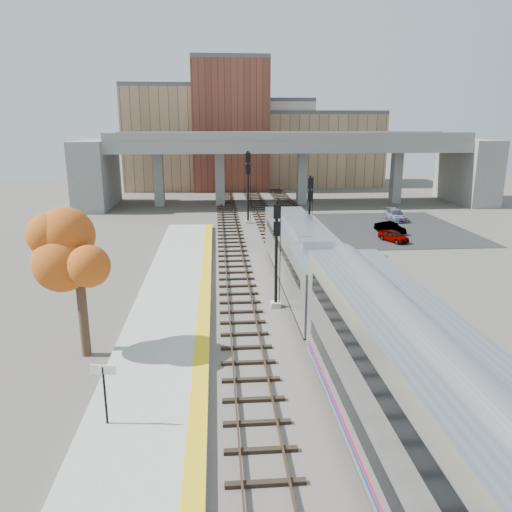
{
  "coord_description": "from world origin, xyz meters",
  "views": [
    {
      "loc": [
        -4.51,
        -21.66,
        10.68
      ],
      "look_at": [
        -2.08,
        8.76,
        2.5
      ],
      "focal_mm": 35.0,
      "sensor_mm": 36.0,
      "label": 1
    }
  ],
  "objects_px": {
    "signal_mast_near": "(276,258)",
    "car_b": "(390,228)",
    "locomotive": "(302,256)",
    "signal_mast_far": "(248,187)",
    "car_a": "(394,236)",
    "signal_mast_mid": "(309,218)",
    "tree": "(77,252)",
    "coach": "(482,506)",
    "car_c": "(395,215)"
  },
  "relations": [
    {
      "from": "signal_mast_near",
      "to": "car_b",
      "type": "distance_m",
      "value": 23.91
    },
    {
      "from": "locomotive",
      "to": "signal_mast_near",
      "type": "bearing_deg",
      "value": -122.98
    },
    {
      "from": "signal_mast_near",
      "to": "locomotive",
      "type": "bearing_deg",
      "value": 57.02
    },
    {
      "from": "signal_mast_far",
      "to": "car_a",
      "type": "relative_size",
      "value": 2.46
    },
    {
      "from": "car_a",
      "to": "signal_mast_mid",
      "type": "bearing_deg",
      "value": -178.38
    },
    {
      "from": "signal_mast_far",
      "to": "tree",
      "type": "distance_m",
      "value": 32.78
    },
    {
      "from": "signal_mast_mid",
      "to": "tree",
      "type": "relative_size",
      "value": 0.97
    },
    {
      "from": "signal_mast_far",
      "to": "car_b",
      "type": "distance_m",
      "value": 15.48
    },
    {
      "from": "coach",
      "to": "tree",
      "type": "relative_size",
      "value": 3.67
    },
    {
      "from": "signal_mast_near",
      "to": "car_a",
      "type": "height_order",
      "value": "signal_mast_near"
    },
    {
      "from": "signal_mast_far",
      "to": "signal_mast_near",
      "type": "bearing_deg",
      "value": -90.0
    },
    {
      "from": "signal_mast_mid",
      "to": "tree",
      "type": "distance_m",
      "value": 22.19
    },
    {
      "from": "tree",
      "to": "car_a",
      "type": "relative_size",
      "value": 2.15
    },
    {
      "from": "signal_mast_near",
      "to": "signal_mast_far",
      "type": "xyz_separation_m",
      "value": [
        0.0,
        25.72,
        0.96
      ]
    },
    {
      "from": "signal_mast_mid",
      "to": "car_a",
      "type": "relative_size",
      "value": 2.07
    },
    {
      "from": "signal_mast_near",
      "to": "signal_mast_mid",
      "type": "height_order",
      "value": "signal_mast_mid"
    },
    {
      "from": "car_a",
      "to": "car_c",
      "type": "relative_size",
      "value": 0.76
    },
    {
      "from": "signal_mast_near",
      "to": "car_a",
      "type": "xyz_separation_m",
      "value": [
        12.83,
        15.91,
        -2.45
      ]
    },
    {
      "from": "coach",
      "to": "signal_mast_near",
      "type": "height_order",
      "value": "signal_mast_near"
    },
    {
      "from": "coach",
      "to": "car_c",
      "type": "distance_m",
      "value": 47.71
    },
    {
      "from": "tree",
      "to": "car_c",
      "type": "xyz_separation_m",
      "value": [
        26.33,
        31.6,
        -4.41
      ]
    },
    {
      "from": "coach",
      "to": "car_c",
      "type": "relative_size",
      "value": 6.0
    },
    {
      "from": "car_c",
      "to": "locomotive",
      "type": "bearing_deg",
      "value": -121.55
    },
    {
      "from": "coach",
      "to": "car_a",
      "type": "bearing_deg",
      "value": 73.08
    },
    {
      "from": "coach",
      "to": "car_c",
      "type": "bearing_deg",
      "value": 72.25
    },
    {
      "from": "signal_mast_near",
      "to": "tree",
      "type": "xyz_separation_m",
      "value": [
        -9.7,
        -5.58,
        2.02
      ]
    },
    {
      "from": "signal_mast_near",
      "to": "car_b",
      "type": "height_order",
      "value": "signal_mast_near"
    },
    {
      "from": "signal_mast_mid",
      "to": "car_b",
      "type": "xyz_separation_m",
      "value": [
        9.63,
        7.74,
        -2.59
      ]
    },
    {
      "from": "signal_mast_near",
      "to": "car_a",
      "type": "distance_m",
      "value": 20.58
    },
    {
      "from": "tree",
      "to": "coach",
      "type": "bearing_deg",
      "value": -49.43
    },
    {
      "from": "signal_mast_mid",
      "to": "tree",
      "type": "height_order",
      "value": "tree"
    },
    {
      "from": "signal_mast_near",
      "to": "car_a",
      "type": "bearing_deg",
      "value": 51.12
    },
    {
      "from": "locomotive",
      "to": "tree",
      "type": "bearing_deg",
      "value": -143.23
    },
    {
      "from": "locomotive",
      "to": "signal_mast_far",
      "type": "bearing_deg",
      "value": 95.34
    },
    {
      "from": "signal_mast_mid",
      "to": "signal_mast_far",
      "type": "relative_size",
      "value": 0.84
    },
    {
      "from": "car_b",
      "to": "car_c",
      "type": "xyz_separation_m",
      "value": [
        2.9,
        6.59,
        0.06
      ]
    },
    {
      "from": "tree",
      "to": "signal_mast_mid",
      "type": "bearing_deg",
      "value": 51.37
    },
    {
      "from": "signal_mast_mid",
      "to": "tree",
      "type": "xyz_separation_m",
      "value": [
        -13.8,
        -17.27,
        1.88
      ]
    },
    {
      "from": "signal_mast_mid",
      "to": "car_c",
      "type": "height_order",
      "value": "signal_mast_mid"
    },
    {
      "from": "signal_mast_far",
      "to": "locomotive",
      "type": "bearing_deg",
      "value": -84.66
    },
    {
      "from": "coach",
      "to": "signal_mast_mid",
      "type": "height_order",
      "value": "signal_mast_mid"
    },
    {
      "from": "signal_mast_near",
      "to": "signal_mast_mid",
      "type": "xyz_separation_m",
      "value": [
        4.1,
        11.69,
        0.14
      ]
    },
    {
      "from": "locomotive",
      "to": "tree",
      "type": "height_order",
      "value": "tree"
    },
    {
      "from": "tree",
      "to": "car_c",
      "type": "distance_m",
      "value": 41.37
    },
    {
      "from": "car_a",
      "to": "signal_mast_near",
      "type": "bearing_deg",
      "value": -153.07
    },
    {
      "from": "locomotive",
      "to": "signal_mast_far",
      "type": "height_order",
      "value": "signal_mast_far"
    },
    {
      "from": "signal_mast_far",
      "to": "car_a",
      "type": "distance_m",
      "value": 16.51
    },
    {
      "from": "locomotive",
      "to": "car_c",
      "type": "distance_m",
      "value": 27.07
    },
    {
      "from": "coach",
      "to": "signal_mast_near",
      "type": "relative_size",
      "value": 3.92
    },
    {
      "from": "signal_mast_far",
      "to": "car_a",
      "type": "height_order",
      "value": "signal_mast_far"
    }
  ]
}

